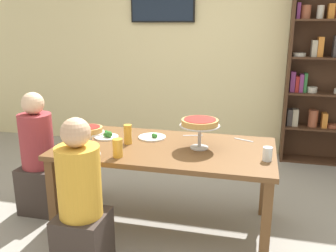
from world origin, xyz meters
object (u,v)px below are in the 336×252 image
at_px(diner_head_west, 39,162).
at_px(cutlery_fork_near, 244,140).
at_px(deep_dish_pizza_stand, 200,124).
at_px(bookshelf, 331,74).
at_px(beer_glass_amber_tall, 118,148).
at_px(diner_near_left, 81,209).
at_px(personal_pizza_stand, 90,133).
at_px(salad_plate_far_diner, 152,137).
at_px(dining_table, 165,156).
at_px(television, 163,1).
at_px(salad_plate_near_diner, 107,136).
at_px(cutlery_knife_near, 193,135).
at_px(water_glass_clear_near, 267,154).
at_px(beer_glass_amber_short, 128,134).

height_order(diner_head_west, cutlery_fork_near, diner_head_west).
bearing_deg(deep_dish_pizza_stand, bookshelf, 56.80).
distance_m(deep_dish_pizza_stand, beer_glass_amber_tall, 0.69).
relative_size(diner_near_left, personal_pizza_stand, 4.96).
height_order(diner_head_west, salad_plate_far_diner, diner_head_west).
distance_m(dining_table, television, 2.57).
bearing_deg(salad_plate_near_diner, diner_head_west, -169.79).
distance_m(television, salad_plate_near_diner, 2.37).
xyz_separation_m(salad_plate_far_diner, cutlery_fork_near, (0.80, 0.13, -0.01)).
bearing_deg(diner_head_west, cutlery_knife_near, 14.89).
distance_m(television, salad_plate_far_diner, 2.33).
bearing_deg(diner_head_west, television, 73.23).
xyz_separation_m(television, diner_head_west, (-0.64, -2.13, -1.52)).
distance_m(diner_head_west, salad_plate_near_diner, 0.71).
relative_size(salad_plate_far_diner, beer_glass_amber_tall, 1.69).
bearing_deg(water_glass_clear_near, television, 121.96).
height_order(beer_glass_amber_tall, cutlery_fork_near, beer_glass_amber_tall).
xyz_separation_m(dining_table, beer_glass_amber_short, (-0.33, -0.01, 0.17)).
height_order(bookshelf, diner_near_left, bookshelf).
xyz_separation_m(beer_glass_amber_tall, beer_glass_amber_short, (-0.03, 0.32, 0.01)).
bearing_deg(salad_plate_near_diner, television, 90.16).
bearing_deg(beer_glass_amber_short, bookshelf, 46.51).
relative_size(cutlery_fork_near, cutlery_knife_near, 1.00).
bearing_deg(cutlery_knife_near, personal_pizza_stand, 29.68).
distance_m(diner_head_west, cutlery_knife_near, 1.46).
relative_size(dining_table, television, 2.08).
xyz_separation_m(water_glass_clear_near, cutlery_fork_near, (-0.19, 0.46, -0.05)).
distance_m(diner_head_west, deep_dish_pizza_stand, 1.57).
bearing_deg(bookshelf, salad_plate_near_diner, -138.36).
xyz_separation_m(personal_pizza_stand, water_glass_clear_near, (1.34, 0.21, -0.12)).
bearing_deg(diner_near_left, television, 3.15).
distance_m(bookshelf, beer_glass_amber_tall, 3.02).
distance_m(salad_plate_near_diner, cutlery_knife_near, 0.78).
distance_m(water_glass_clear_near, cutlery_knife_near, 0.81).
bearing_deg(personal_pizza_stand, beer_glass_amber_tall, 2.78).
distance_m(deep_dish_pizza_stand, salad_plate_far_diner, 0.52).
height_order(personal_pizza_stand, beer_glass_amber_tall, personal_pizza_stand).
bearing_deg(diner_head_west, water_glass_clear_near, -3.22).
distance_m(dining_table, diner_head_west, 1.22).
xyz_separation_m(television, salad_plate_far_diner, (0.40, -1.91, -1.26)).
xyz_separation_m(salad_plate_far_diner, beer_glass_amber_short, (-0.16, -0.20, 0.07)).
xyz_separation_m(diner_head_west, deep_dish_pizza_stand, (1.50, 0.04, 0.45)).
xyz_separation_m(dining_table, salad_plate_near_diner, (-0.57, 0.10, 0.10)).
bearing_deg(cutlery_knife_near, salad_plate_near_diner, 3.30).
relative_size(deep_dish_pizza_stand, water_glass_clear_near, 3.13).
distance_m(personal_pizza_stand, beer_glass_amber_short, 0.39).
bearing_deg(television, cutlery_fork_near, -55.90).
height_order(dining_table, bookshelf, bookshelf).
bearing_deg(diner_head_west, deep_dish_pizza_stand, 1.58).
bearing_deg(diner_near_left, water_glass_clear_near, -63.85).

